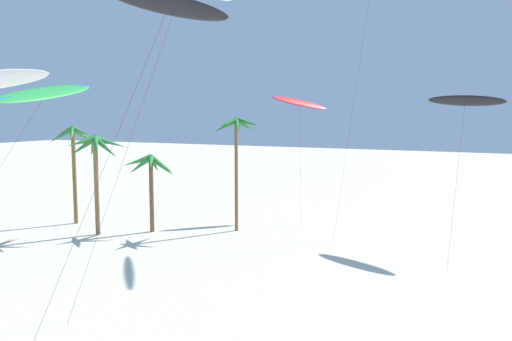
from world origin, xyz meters
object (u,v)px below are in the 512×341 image
Objects in this scene: palm_tree_0 at (73,143)px; flying_kite_10 at (465,101)px; palm_tree_3 at (236,132)px; flying_kite_2 at (168,5)px; flying_kite_9 at (300,103)px; palm_tree_1 at (96,152)px; flying_kite_1 at (46,93)px; palm_tree_2 at (151,169)px.

flying_kite_10 is at bearing 13.58° from palm_tree_0.
flying_kite_2 is at bearing -72.13° from palm_tree_3.
flying_kite_10 is (15.46, -4.72, -0.05)m from flying_kite_9.
palm_tree_1 is 19.82m from flying_kite_9.
flying_kite_1 is 1.03× the size of flying_kite_9.
palm_tree_3 is at bearing -105.11° from flying_kite_9.
palm_tree_3 is at bearing 32.91° from palm_tree_1.
flying_kite_2 is (5.54, -17.17, 6.97)m from palm_tree_3.
flying_kite_1 is at bearing -64.72° from palm_tree_1.
flying_kite_2 is at bearing -11.33° from flying_kite_1.
flying_kite_10 is (32.63, 7.88, 3.63)m from palm_tree_0.
palm_tree_2 is 7.87m from palm_tree_3.
flying_kite_2 is at bearing -49.02° from palm_tree_2.
palm_tree_1 is 11.78m from palm_tree_3.
flying_kite_1 is (0.52, -11.33, 6.01)m from palm_tree_2.
palm_tree_3 reaches higher than palm_tree_1.
flying_kite_1 is at bearing -87.36° from palm_tree_2.
flying_kite_1 is (9.06, -11.05, 3.95)m from palm_tree_0.
flying_kite_1 is 30.23m from flying_kite_10.
flying_kite_10 reaches higher than palm_tree_3.
palm_tree_2 is at bearing 130.98° from flying_kite_2.
palm_tree_0 reaches higher than palm_tree_1.
palm_tree_3 is (6.27, 3.58, 3.13)m from palm_tree_2.
flying_kite_2 is 1.37× the size of flying_kite_9.
flying_kite_2 is 26.46m from flying_kite_9.
flying_kite_2 is (11.80, -13.59, 10.10)m from palm_tree_2.
palm_tree_3 is (9.79, 6.34, 1.61)m from palm_tree_1.
palm_tree_3 is 18.45m from flying_kite_10.
palm_tree_1 is 0.50× the size of flying_kite_2.
flying_kite_2 reaches higher than flying_kite_10.
palm_tree_0 is 15.34m from palm_tree_3.
flying_kite_2 is at bearing -120.11° from flying_kite_10.
palm_tree_2 is at bearing 37.98° from palm_tree_1.
flying_kite_9 is at bearing 96.99° from flying_kite_2.
palm_tree_0 is 0.77× the size of flying_kite_10.
palm_tree_1 is 1.25× the size of palm_tree_2.
palm_tree_1 is 29.79m from flying_kite_10.
palm_tree_3 is 0.81× the size of flying_kite_9.
palm_tree_0 is at bearing 153.73° from palm_tree_1.
palm_tree_0 is at bearing -165.38° from palm_tree_3.
palm_tree_1 is at bearing 115.28° from flying_kite_1.
palm_tree_2 is 0.54× the size of flying_kite_1.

